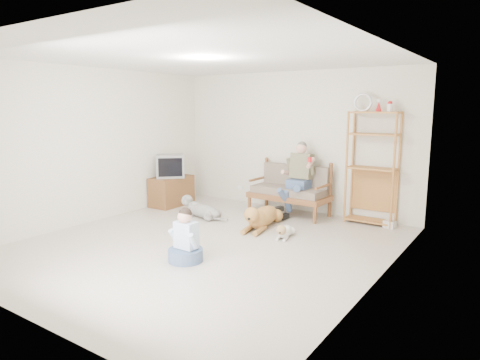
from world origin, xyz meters
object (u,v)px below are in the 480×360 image
Objects in this scene: tv_stand at (171,191)px; golden_retriever at (261,217)px; loveseat at (291,189)px; etagere at (372,167)px.

tv_stand reaches higher than golden_retriever.
loveseat is at bearing 81.01° from golden_retriever.
etagere is (1.47, 0.18, 0.51)m from loveseat.
tv_stand is 2.44m from golden_retriever.
loveseat reaches higher than golden_retriever.
etagere is 2.50× the size of tv_stand.
loveseat is 1.15m from golden_retriever.
etagere is 2.10m from golden_retriever.
etagere reaches higher than tv_stand.
tv_stand is (-2.39, -0.75, -0.19)m from loveseat.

